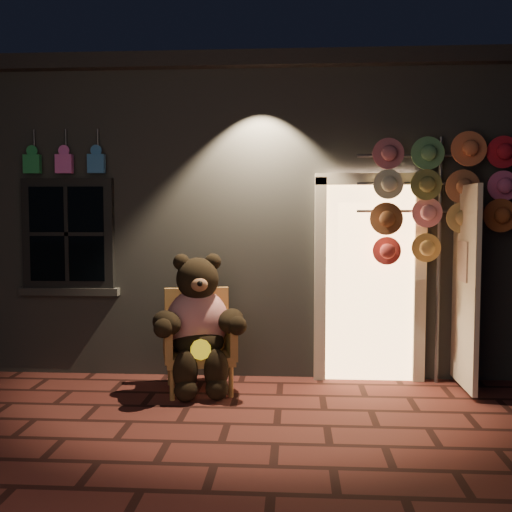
{
  "coord_description": "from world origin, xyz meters",
  "views": [
    {
      "loc": [
        0.56,
        -4.9,
        1.76
      ],
      "look_at": [
        0.18,
        1.0,
        1.35
      ],
      "focal_mm": 42.0,
      "sensor_mm": 36.0,
      "label": 1
    }
  ],
  "objects": [
    {
      "name": "wicker_armchair",
      "position": [
        -0.41,
        1.0,
        0.5
      ],
      "size": [
        0.81,
        0.76,
        1.0
      ],
      "rotation": [
        0.0,
        0.0,
        0.25
      ],
      "color": "#A96F41",
      "rests_on": "ground"
    },
    {
      "name": "teddy_bear",
      "position": [
        -0.39,
        0.87,
        0.69
      ],
      "size": [
        0.96,
        0.85,
        1.37
      ],
      "rotation": [
        0.0,
        0.0,
        0.25
      ],
      "color": "#B4131D",
      "rests_on": "ground"
    },
    {
      "name": "ground",
      "position": [
        0.0,
        0.0,
        0.0
      ],
      "size": [
        60.0,
        60.0,
        0.0
      ],
      "primitive_type": "plane",
      "color": "#552520",
      "rests_on": "ground"
    },
    {
      "name": "hat_rack",
      "position": [
        2.01,
        1.28,
        1.97
      ],
      "size": [
        1.6,
        0.22,
        2.57
      ],
      "color": "#59595E",
      "rests_on": "ground"
    },
    {
      "name": "shop_building",
      "position": [
        0.0,
        3.99,
        1.74
      ],
      "size": [
        7.3,
        5.95,
        3.51
      ],
      "color": "slate",
      "rests_on": "ground"
    }
  ]
}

